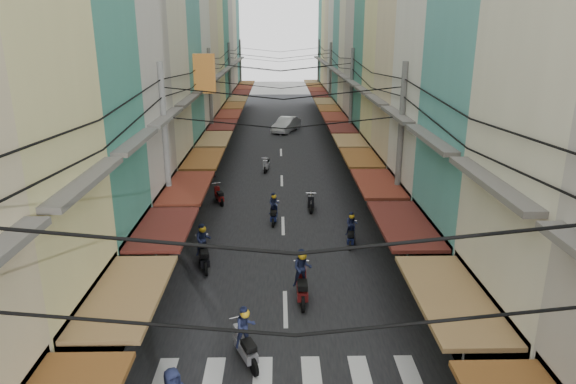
{
  "coord_description": "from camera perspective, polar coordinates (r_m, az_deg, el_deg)",
  "views": [
    {
      "loc": [
        -0.22,
        -17.98,
        9.43
      ],
      "look_at": [
        0.21,
        3.96,
        2.44
      ],
      "focal_mm": 32.0,
      "sensor_mm": 36.0,
      "label": 1
    }
  ],
  "objects": [
    {
      "name": "ground",
      "position": [
        20.3,
        -0.38,
        -10.01
      ],
      "size": [
        160.0,
        160.0,
        0.0
      ],
      "primitive_type": "plane",
      "color": "slate",
      "rests_on": "ground"
    },
    {
      "name": "road",
      "position": [
        39.13,
        -0.77,
        3.74
      ],
      "size": [
        10.0,
        80.0,
        0.02
      ],
      "primitive_type": "cube",
      "color": "black",
      "rests_on": "ground"
    },
    {
      "name": "sidewalk_left",
      "position": [
        39.62,
        -10.23,
        3.66
      ],
      "size": [
        3.0,
        80.0,
        0.06
      ],
      "primitive_type": "cube",
      "color": "gray",
      "rests_on": "ground"
    },
    {
      "name": "sidewalk_right",
      "position": [
        39.69,
        8.68,
        3.77
      ],
      "size": [
        3.0,
        80.0,
        0.06
      ],
      "primitive_type": "cube",
      "color": "gray",
      "rests_on": "ground"
    },
    {
      "name": "crosswalk",
      "position": [
        15.23,
        -0.07,
        -20.47
      ],
      "size": [
        7.55,
        2.4,
        0.01
      ],
      "color": "silver",
      "rests_on": "ground"
    },
    {
      "name": "building_row_left",
      "position": [
        35.39,
        -14.38,
        17.72
      ],
      "size": [
        7.8,
        67.67,
        23.7
      ],
      "color": "beige",
      "rests_on": "ground"
    },
    {
      "name": "building_row_right",
      "position": [
        35.37,
        12.76,
        17.23
      ],
      "size": [
        7.8,
        68.98,
        22.59
      ],
      "color": "#397E6D",
      "rests_on": "ground"
    },
    {
      "name": "utility_poles",
      "position": [
        33.11,
        -0.75,
        12.75
      ],
      "size": [
        10.2,
        66.13,
        8.2
      ],
      "color": "slate",
      "rests_on": "ground"
    },
    {
      "name": "white_car",
      "position": [
        49.57,
        -0.21,
        6.71
      ],
      "size": [
        5.27,
        3.64,
        1.73
      ],
      "primitive_type": "imported",
      "rotation": [
        0.0,
        0.0,
        -0.39
      ],
      "color": "silver",
      "rests_on": "ground"
    },
    {
      "name": "bicycle",
      "position": [
        21.52,
        18.88,
        -9.35
      ],
      "size": [
        1.54,
        0.88,
        1.0
      ],
      "primitive_type": "imported",
      "rotation": [
        0.0,
        0.0,
        1.82
      ],
      "color": "black",
      "rests_on": "ground"
    },
    {
      "name": "moving_scooters",
      "position": [
        22.43,
        -1.88,
        -5.68
      ],
      "size": [
        7.02,
        23.2,
        2.01
      ],
      "color": "black",
      "rests_on": "ground"
    },
    {
      "name": "parked_scooters",
      "position": [
        16.36,
        15.52,
        -16.27
      ],
      "size": [
        12.86,
        12.79,
        1.0
      ],
      "color": "black",
      "rests_on": "ground"
    },
    {
      "name": "pedestrians",
      "position": [
        21.78,
        -10.09,
        -5.22
      ],
      "size": [
        13.49,
        23.86,
        2.24
      ],
      "color": "black",
      "rests_on": "ground"
    },
    {
      "name": "market_umbrella",
      "position": [
        18.2,
        17.54,
        -7.5
      ],
      "size": [
        2.09,
        2.09,
        2.21
      ],
      "color": "#B2B2B7",
      "rests_on": "ground"
    },
    {
      "name": "traffic_sign",
      "position": [
        14.77,
        19.33,
        -12.89
      ],
      "size": [
        0.1,
        0.65,
        2.96
      ],
      "color": "slate",
      "rests_on": "ground"
    }
  ]
}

